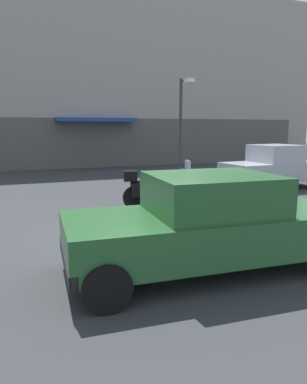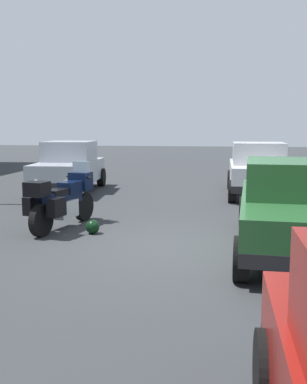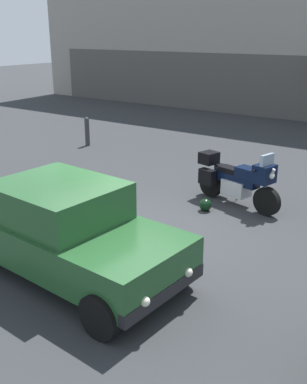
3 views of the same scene
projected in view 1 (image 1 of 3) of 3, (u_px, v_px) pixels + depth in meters
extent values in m
plane|color=#2D3033|center=(163.00, 239.00, 7.49)|extent=(80.00, 80.00, 0.00)
cube|color=gray|center=(60.00, 74.00, 20.48)|extent=(34.15, 2.40, 10.58)
cube|color=#514E48|center=(66.00, 144.00, 20.05)|extent=(30.73, 0.12, 2.80)
cube|color=navy|center=(96.00, 120.00, 20.00)|extent=(4.40, 1.10, 0.20)
cylinder|color=black|center=(190.00, 196.00, 10.44)|extent=(0.66, 0.28, 0.64)
cylinder|color=black|center=(134.00, 198.00, 10.22)|extent=(0.66, 0.28, 0.64)
cylinder|color=#B7B7BC|center=(189.00, 182.00, 10.36)|extent=(0.33, 0.14, 0.68)
cube|color=#B7B7BC|center=(161.00, 194.00, 10.31)|extent=(0.68, 0.53, 0.36)
cube|color=black|center=(161.00, 185.00, 10.26)|extent=(1.13, 0.53, 0.28)
cube|color=black|center=(171.00, 179.00, 10.27)|extent=(0.58, 0.45, 0.24)
cube|color=black|center=(154.00, 181.00, 10.21)|extent=(0.61, 0.42, 0.12)
cube|color=black|center=(186.00, 176.00, 10.32)|extent=(0.45, 0.51, 0.40)
cube|color=#8C9EAD|center=(188.00, 165.00, 10.27)|extent=(0.17, 0.41, 0.28)
sphere|color=#EAEACC|center=(192.00, 176.00, 10.34)|extent=(0.14, 0.14, 0.14)
cylinder|color=black|center=(183.00, 172.00, 10.29)|extent=(0.18, 0.61, 0.04)
cylinder|color=#B7B7BC|center=(139.00, 197.00, 10.44)|extent=(0.56, 0.21, 0.09)
cube|color=black|center=(137.00, 187.00, 10.46)|extent=(0.44, 0.29, 0.36)
cube|color=black|center=(139.00, 190.00, 9.92)|extent=(0.44, 0.29, 0.36)
cube|color=black|center=(130.00, 176.00, 10.10)|extent=(0.44, 0.47, 0.28)
cylinder|color=black|center=(155.00, 202.00, 10.51)|extent=(0.05, 0.13, 0.29)
sphere|color=black|center=(158.00, 210.00, 9.54)|extent=(0.28, 0.28, 0.28)
cube|color=#235128|center=(208.00, 232.00, 5.76)|extent=(4.60, 2.03, 0.64)
cube|color=#235128|center=(212.00, 193.00, 5.66)|extent=(1.99, 1.73, 0.60)
cube|color=#8C9EAD|center=(262.00, 190.00, 5.93)|extent=(0.15, 1.50, 0.51)
cube|color=#8C9EAD|center=(158.00, 197.00, 5.39)|extent=(0.15, 1.50, 0.48)
cube|color=black|center=(68.00, 260.00, 5.14)|extent=(0.23, 1.76, 0.20)
cylinder|color=black|center=(271.00, 228.00, 7.14)|extent=(0.65, 0.26, 0.64)
cylinder|color=black|center=(88.00, 246.00, 6.06)|extent=(0.65, 0.26, 0.64)
cylinder|color=black|center=(107.00, 288.00, 4.49)|extent=(0.65, 0.26, 0.64)
sphere|color=silver|center=(303.00, 220.00, 6.90)|extent=(0.14, 0.14, 0.14)
cube|color=#9EA3AD|center=(271.00, 171.00, 13.62)|extent=(3.90, 1.89, 0.68)
cube|color=#9EA3AD|center=(275.00, 153.00, 13.56)|extent=(1.70, 1.61, 0.64)
cube|color=#8C9EAD|center=(260.00, 154.00, 13.25)|extent=(0.15, 1.39, 0.54)
cube|color=#8C9EAD|center=(290.00, 153.00, 13.88)|extent=(0.15, 1.39, 0.51)
cube|color=black|center=(231.00, 180.00, 12.89)|extent=(0.23, 1.64, 0.20)
cube|color=black|center=(307.00, 175.00, 14.43)|extent=(0.23, 1.64, 0.20)
cylinder|color=black|center=(255.00, 185.00, 12.38)|extent=(0.65, 0.26, 0.64)
cylinder|color=black|center=(227.00, 180.00, 13.77)|extent=(0.65, 0.26, 0.64)
cylinder|color=black|center=(284.00, 175.00, 14.98)|extent=(0.65, 0.26, 0.64)
sphere|color=silver|center=(238.00, 179.00, 12.44)|extent=(0.14, 0.14, 0.14)
sphere|color=silver|center=(223.00, 176.00, 13.25)|extent=(0.14, 0.14, 0.14)
cylinder|color=#2D2D33|center=(180.00, 132.00, 14.50)|extent=(0.12, 0.12, 4.17)
cylinder|color=#2D2D33|center=(185.00, 80.00, 13.83)|extent=(0.08, 0.70, 0.08)
cube|color=beige|center=(189.00, 80.00, 13.52)|extent=(0.28, 0.36, 0.16)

